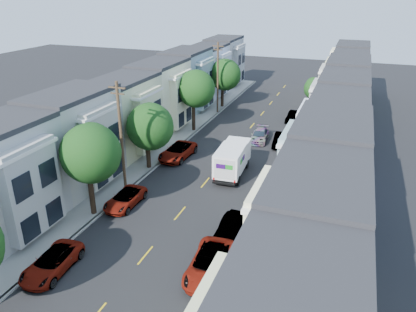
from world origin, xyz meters
TOP-DOWN VIEW (x-y plane):
  - ground at (0.00, 0.00)m, footprint 160.00×160.00m
  - road_slab at (0.00, 15.00)m, footprint 12.00×70.00m
  - curb_left at (-6.05, 15.00)m, footprint 0.30×70.00m
  - curb_right at (6.05, 15.00)m, footprint 0.30×70.00m
  - sidewalk_left at (-7.35, 15.00)m, footprint 2.60×70.00m
  - sidewalk_right at (7.35, 15.00)m, footprint 2.60×70.00m
  - centerline at (0.00, 15.00)m, footprint 0.12×70.00m
  - townhouse_row_left at (-11.15, 15.00)m, footprint 5.00×70.00m
  - townhouse_row_right at (11.15, 15.00)m, footprint 5.00×70.00m
  - tree_b at (-6.30, -2.55)m, footprint 4.70×4.70m
  - tree_c at (-6.30, 7.10)m, footprint 4.70×4.70m
  - tree_d at (-6.30, 19.44)m, footprint 4.70×4.70m
  - tree_e at (-6.30, 31.15)m, footprint 4.70×4.70m
  - tree_far_r at (6.89, 31.41)m, footprint 3.10×3.10m
  - utility_pole_near at (-6.30, 2.00)m, footprint 1.60×0.26m
  - utility_pole_far at (-6.30, 28.00)m, footprint 1.60×0.26m
  - fedex_truck at (1.84, 8.74)m, footprint 2.42×6.30m
  - lead_sedan at (2.22, 18.83)m, footprint 2.19×4.60m
  - parked_left_b at (-4.90, -9.61)m, footprint 2.47×4.91m
  - parked_left_c at (-4.90, -0.41)m, footprint 2.15×4.60m
  - parked_left_d at (-4.90, 10.57)m, footprint 2.85×5.64m
  - parked_right_a at (4.90, -6.27)m, footprint 2.93×5.66m
  - parked_right_b at (4.90, -1.60)m, footprint 1.64×4.24m
  - parked_right_c at (4.90, 18.09)m, footprint 1.72×4.30m
  - parked_right_d at (4.90, 27.67)m, footprint 1.79×4.30m

SIDE VIEW (x-z plane):
  - ground at x=0.00m, z-range 0.00..0.00m
  - centerline at x=0.00m, z-range -0.01..0.01m
  - townhouse_row_left at x=-11.15m, z-range -4.25..4.25m
  - townhouse_row_right at x=11.15m, z-range -4.25..4.25m
  - road_slab at x=0.00m, z-range 0.00..0.02m
  - curb_left at x=-6.05m, z-range 0.00..0.15m
  - curb_right at x=6.05m, z-range 0.00..0.15m
  - sidewalk_left at x=-7.35m, z-range 0.00..0.15m
  - sidewalk_right at x=7.35m, z-range 0.00..0.15m
  - parked_left_c at x=-4.90m, z-range 0.00..1.27m
  - parked_left_b at x=-4.90m, z-range 0.00..1.33m
  - lead_sedan at x=2.22m, z-range 0.00..1.35m
  - parked_right_b at x=4.90m, z-range 0.00..1.40m
  - parked_right_d at x=4.90m, z-range 0.00..1.40m
  - parked_right_c at x=4.90m, z-range 0.00..1.41m
  - parked_right_a at x=4.90m, z-range 0.00..1.52m
  - parked_left_d at x=-4.90m, z-range 0.00..1.53m
  - fedex_truck at x=1.84m, z-range 0.18..3.20m
  - tree_far_r at x=6.89m, z-range 1.16..6.66m
  - tree_c at x=-6.30m, z-range 1.09..8.01m
  - tree_e at x=-6.30m, z-range 1.32..8.71m
  - utility_pole_near at x=-6.30m, z-range 0.15..10.15m
  - utility_pole_far at x=-6.30m, z-range 0.15..10.15m
  - tree_b at x=-6.30m, z-range 1.55..9.40m
  - tree_d at x=-6.30m, z-range 1.58..9.50m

